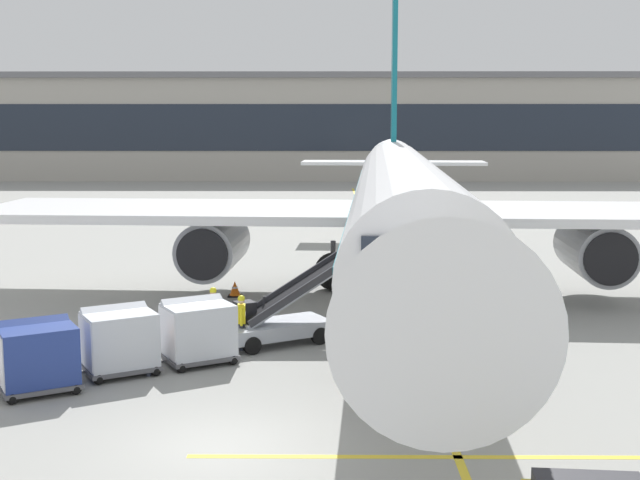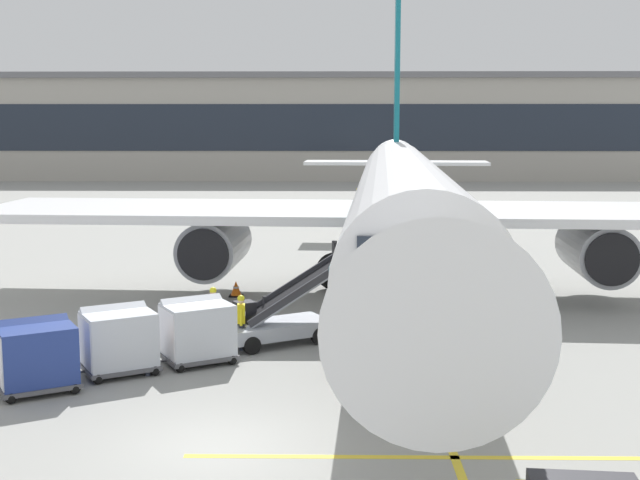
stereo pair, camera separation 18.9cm
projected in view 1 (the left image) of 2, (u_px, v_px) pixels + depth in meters
The scene contains 13 objects.
ground_plane at pixel (219, 446), 18.47m from camera, with size 600.00×600.00×0.00m, color gray.
parked_airplane at pixel (402, 201), 33.82m from camera, with size 34.61×44.39×15.09m.
belt_loader at pixel (283, 316), 26.95m from camera, with size 5.16×3.67×3.20m.
baggage_cart_lead at pixel (198, 330), 24.71m from camera, with size 2.76×2.38×1.91m.
baggage_cart_second at pixel (119, 339), 23.64m from camera, with size 2.76×2.38×1.91m.
baggage_cart_third at pixel (37, 355), 22.05m from camera, with size 2.76×2.38×1.91m.
ground_crew_by_loader at pixel (213, 310), 27.36m from camera, with size 0.56×0.31×1.74m.
ground_crew_by_carts at pixel (242, 318), 26.12m from camera, with size 0.28×0.57×1.74m.
ground_crew_marshaller at pixel (151, 341), 23.45m from camera, with size 0.48×0.41×1.74m.
safety_cone_engine_keepout at pixel (235, 289), 34.13m from camera, with size 0.55×0.55×0.63m.
apron_guidance_line_lead_in at pixel (396, 299), 33.59m from camera, with size 0.20×110.00×0.01m.
apron_guidance_line_stop_bar at pixel (467, 457), 17.87m from camera, with size 12.00×0.20×0.01m.
terminal_building at pixel (220, 127), 105.46m from camera, with size 107.56×17.97×12.67m.
Camera 1 is at (2.36, -17.62, 7.15)m, focal length 46.91 mm.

